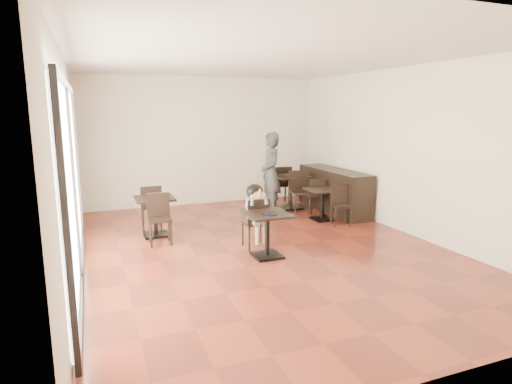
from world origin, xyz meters
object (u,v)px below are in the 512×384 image
cafe_table_mid (322,204)px  chair_back_a (281,185)px  cafe_table_left (155,217)px  chair_left_a (151,207)px  adult_patron (271,174)px  chair_mid_a (315,196)px  chair_mid_b (341,206)px  chair_back_b (301,193)px  child (255,216)px  child_chair (255,223)px  child_table (267,235)px  cafe_table_back (290,192)px  chair_left_b (160,219)px

cafe_table_mid → chair_back_a: (-0.18, 1.80, 0.15)m
cafe_table_left → chair_left_a: 0.56m
adult_patron → chair_mid_a: (0.96, -0.40, -0.53)m
adult_patron → chair_mid_b: (0.96, -1.50, -0.53)m
adult_patron → chair_mid_b: 1.86m
chair_back_b → cafe_table_left: bearing=-163.7°
cafe_table_left → chair_back_b: 3.47m
child → chair_mid_a: bearing=39.2°
child_chair → chair_back_b: chair_back_b is taller
child_table → chair_left_a: 2.88m
child_table → chair_back_b: 3.14m
adult_patron → chair_mid_a: bearing=73.7°
adult_patron → chair_back_b: 0.83m
chair_back_a → chair_mid_b: bearing=103.8°
chair_mid_a → chair_left_a: 3.73m
adult_patron → cafe_table_left: bearing=-66.6°
chair_left_a → adult_patron: bearing=-170.4°
chair_mid_b → chair_back_b: size_ratio=0.84×
cafe_table_left → chair_back_b: chair_back_b is taller
child_table → chair_mid_b: chair_mid_b is taller
cafe_table_mid → cafe_table_back: 1.26m
child_table → chair_left_a: chair_left_a is taller
child_chair → cafe_table_mid: size_ratio=1.29×
adult_patron → chair_left_b: bearing=-56.8°
child → adult_patron: 2.55m
chair_mid_b → chair_back_a: chair_back_a is taller
child_chair → cafe_table_left: 2.04m
adult_patron → cafe_table_back: 0.89m
chair_mid_a → child_table: bearing=63.5°
adult_patron → chair_left_a: bearing=-77.5°
cafe_table_mid → chair_back_a: 1.82m
chair_left_a → chair_left_b: (0.00, -1.10, 0.00)m
adult_patron → cafe_table_left: adult_patron is taller
cafe_table_left → chair_left_b: chair_left_b is taller
child_table → cafe_table_left: (-1.53, 1.90, 0.01)m
adult_patron → chair_mid_a: size_ratio=2.27×
chair_mid_b → chair_left_a: (-3.73, 1.20, 0.04)m
child_table → chair_mid_b: bearing=29.5°
child_chair → chair_left_a: size_ratio=0.98×
child → chair_mid_b: size_ratio=1.35×
chair_mid_a → chair_back_a: size_ratio=0.84×
child_chair → chair_left_b: (-1.53, 0.80, 0.01)m
cafe_table_mid → chair_mid_b: 0.57m
chair_mid_b → chair_left_a: bearing=178.9°
cafe_table_mid → cafe_table_back: bearing=98.1°
cafe_table_mid → chair_back_b: bearing=104.2°
chair_left_a → chair_mid_b: bearing=165.6°
child → chair_back_a: 3.59m
cafe_table_left → cafe_table_back: cafe_table_back is taller
child_table → cafe_table_mid: size_ratio=1.07×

